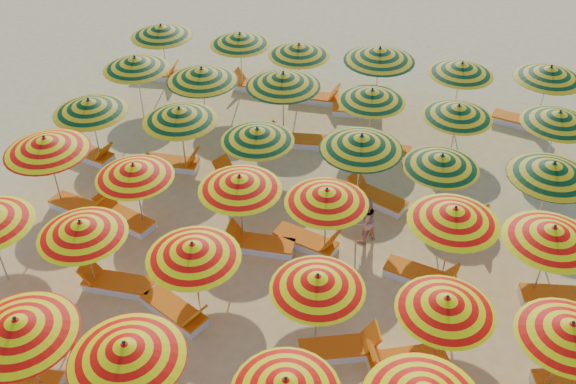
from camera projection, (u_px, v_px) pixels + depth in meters
The scene contains 56 objects.
ground at pixel (283, 252), 16.59m from camera, with size 120.00×120.00×0.00m, color #EDC769.
umbrella_7 at pixel (18, 327), 11.98m from camera, with size 2.68×2.68×2.36m.
umbrella_8 at pixel (126, 351), 11.57m from camera, with size 2.76×2.76×2.33m.
umbrella_13 at pixel (81, 229), 14.43m from camera, with size 2.47×2.47×2.17m.
umbrella_14 at pixel (193, 251), 13.80m from camera, with size 2.36×2.36×2.22m.
umbrella_15 at pixel (318, 282), 13.16m from camera, with size 2.32×2.32×2.14m.
umbrella_16 at pixel (446, 304), 12.69m from camera, with size 2.60×2.60×2.13m.
umbrella_17 at pixel (571, 330), 12.16m from camera, with size 2.46×2.46×2.15m.
umbrella_18 at pixel (46, 145), 16.76m from camera, with size 2.79×2.79×2.39m.
umbrella_19 at pixel (134, 171), 16.22m from camera, with size 2.49×2.49×2.13m.
umbrella_20 at pixel (240, 183), 15.70m from camera, with size 2.75×2.75×2.22m.
umbrella_21 at pixel (327, 196), 15.35m from camera, with size 2.67×2.67×2.18m.
umbrella_22 at pixel (454, 215), 14.67m from camera, with size 2.19×2.19×2.27m.
umbrella_23 at pixel (553, 234), 14.16m from camera, with size 2.66×2.66×2.26m.
umbrella_24 at pixel (89, 106), 18.48m from camera, with size 2.22×2.22×2.29m.
umbrella_25 at pixel (180, 114), 18.13m from camera, with size 2.59×2.59×2.29m.
umbrella_26 at pixel (257, 135), 17.51m from camera, with size 2.22×2.22×2.16m.
umbrella_27 at pixel (361, 142), 16.86m from camera, with size 2.51×2.51×2.38m.
umbrella_28 at pixel (442, 161), 16.57m from camera, with size 2.22×2.22×2.12m.
umbrella_29 at pixel (553, 170), 15.96m from camera, with size 2.25×2.25×2.33m.
umbrella_30 at pixel (135, 63), 20.65m from camera, with size 2.85×2.85×2.28m.
umbrella_31 at pixel (202, 75), 19.84m from camera, with size 2.75×2.75×2.38m.
umbrella_32 at pixel (283, 80), 19.49m from camera, with size 2.99×2.99×2.43m.
umbrella_33 at pixel (372, 96), 19.16m from camera, with size 2.60×2.60×2.18m.
umbrella_34 at pixel (458, 111), 18.48m from camera, with size 2.31×2.31×2.16m.
umbrella_35 at pixel (559, 118), 18.14m from camera, with size 2.18×2.18×2.20m.
umbrella_36 at pixel (161, 31), 22.57m from camera, with size 2.75×2.75×2.31m.
umbrella_37 at pixel (240, 39), 22.15m from camera, with size 2.40×2.40×2.25m.
umbrella_38 at pixel (299, 50), 21.52m from camera, with size 2.54×2.54×2.23m.
umbrella_39 at pixel (380, 54), 20.76m from camera, with size 2.69×2.69×2.48m.
umbrella_40 at pixel (461, 68), 20.46m from camera, with size 2.50×2.50×2.23m.
umbrella_41 at pixel (550, 73), 20.07m from camera, with size 2.53×2.53×2.31m.
lounger_5 at pixel (19, 379), 13.34m from camera, with size 1.76×0.67×0.69m.
lounger_10 at pixel (117, 283), 15.50m from camera, with size 1.76×0.66×0.69m.
lounger_11 at pixel (176, 311), 14.82m from camera, with size 1.82×1.26×0.69m.
lounger_12 at pixel (340, 349), 13.96m from camera, with size 1.82×1.17×0.69m.
lounger_13 at pixel (405, 361), 13.71m from camera, with size 1.82×1.23×0.69m.
lounger_15 at pixel (80, 207), 17.79m from camera, with size 1.82×0.95×0.69m.
lounger_16 at pixel (124, 218), 17.44m from camera, with size 1.83×1.10×0.69m.
lounger_17 at pixel (260, 244), 16.60m from camera, with size 1.76×0.67×0.69m.
lounger_18 at pixel (307, 241), 16.70m from camera, with size 1.82×1.03×0.69m.
lounger_19 at pixel (421, 276), 15.71m from camera, with size 1.82×0.95×0.69m.
lounger_20 at pixel (559, 297), 15.17m from camera, with size 1.81×0.88×0.69m.
lounger_21 at pixel (89, 154), 19.86m from camera, with size 1.82×0.97×0.69m.
lounger_22 at pixel (172, 163), 19.46m from camera, with size 1.77×0.71×0.69m.
lounger_23 at pixel (240, 182), 18.71m from camera, with size 1.82×1.25×0.69m.
lounger_24 at pixel (376, 198), 18.13m from camera, with size 1.82×1.19×0.69m.
lounger_25 at pixel (454, 220), 17.37m from camera, with size 1.76×0.68×0.69m.
lounger_26 at pixel (297, 141), 20.44m from camera, with size 1.80×0.83×0.69m.
lounger_27 at pixel (382, 151), 19.98m from camera, with size 1.78×0.74×0.69m.
lounger_28 at pixel (157, 75), 23.96m from camera, with size 1.80×0.83×0.69m.
lounger_29 at pixel (256, 86), 23.25m from camera, with size 1.76×0.67×0.69m.
lounger_30 at pixel (316, 98), 22.60m from camera, with size 1.76×0.65×0.69m.
lounger_31 at pixel (359, 110), 21.92m from camera, with size 1.79×0.79×0.69m.
lounger_32 at pixel (520, 121), 21.36m from camera, with size 1.82×0.97×0.69m.
beachgoer_b at pixel (365, 221), 16.54m from camera, with size 0.66×0.51×1.36m, color tan.
Camera 1 is at (3.19, -11.69, 11.44)m, focal length 40.00 mm.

